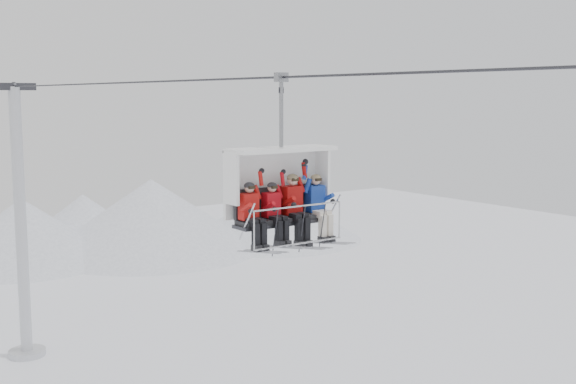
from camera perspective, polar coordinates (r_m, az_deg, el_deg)
lift_tower_right at (r=37.63m, az=-20.30°, el=-3.72°), size 2.00×1.80×13.48m
haul_cable at (r=16.86m, az=0.00°, el=9.08°), size 0.06×50.00×0.06m
chairlift_carrier at (r=17.32m, az=-0.80°, el=0.57°), size 2.72×1.17×3.98m
skier_far_left at (r=16.59m, az=-2.91°, el=-1.60°), size 0.42×1.69×1.65m
skier_center_left at (r=16.94m, az=-1.10°, el=-1.47°), size 0.39×1.69×1.57m
skier_center_right at (r=17.29m, az=0.49°, el=-1.05°), size 0.47×1.69×1.82m
skier_far_right at (r=17.72m, az=2.35°, el=-0.92°), size 0.44×1.69×1.73m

